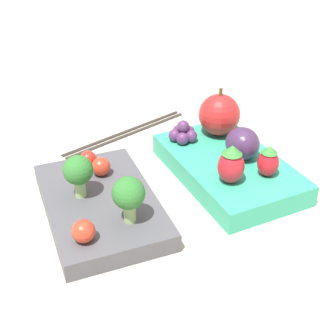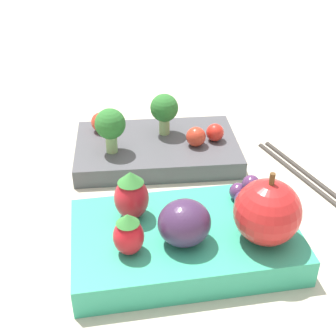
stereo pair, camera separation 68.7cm
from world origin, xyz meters
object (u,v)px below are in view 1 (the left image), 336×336
bento_box_savoury (101,206)px  apple (219,115)px  chopsticks_pair (126,132)px  strawberry_0 (231,165)px  broccoli_floret_0 (78,172)px  plum (242,143)px  broccoli_floret_1 (129,195)px  strawberry_1 (268,161)px  bento_box_fruit (228,168)px  cherry_tomato_2 (88,159)px  grape_cluster (183,133)px  cherry_tomato_1 (101,167)px  cherry_tomato_0 (83,231)px

bento_box_savoury → apple: (0.05, -0.20, 0.04)m
chopsticks_pair → strawberry_0: bearing=-171.4°
broccoli_floret_0 → plum: bearing=-98.9°
broccoli_floret_1 → plum: broccoli_floret_1 is taller
strawberry_1 → strawberry_0: bearing=76.8°
strawberry_1 → chopsticks_pair: bearing=19.3°
bento_box_fruit → strawberry_0: 0.06m
cherry_tomato_2 → apple: apple is taller
bento_box_savoury → strawberry_0: strawberry_0 is taller
bento_box_fruit → plum: (-0.01, -0.02, 0.03)m
broccoli_floret_0 → grape_cluster: size_ratio=1.32×
grape_cluster → cherry_tomato_1: bearing=96.9°
cherry_tomato_1 → chopsticks_pair: cherry_tomato_1 is taller
bento_box_savoury → cherry_tomato_1: bearing=-25.1°
bento_box_savoury → broccoli_floret_1: bearing=-168.4°
broccoli_floret_0 → chopsticks_pair: (0.14, -0.12, -0.05)m
broccoli_floret_0 → strawberry_1: size_ratio=1.30×
bento_box_savoury → strawberry_1: size_ratio=5.27×
strawberry_1 → bento_box_savoury: bearing=71.2°
plum → cherry_tomato_1: bearing=69.9°
cherry_tomato_1 → grape_cluster: 0.12m
cherry_tomato_1 → strawberry_0: strawberry_0 is taller
bento_box_fruit → cherry_tomato_2: size_ratio=9.79×
broccoli_floret_1 → bento_box_savoury: bearing=11.6°
bento_box_savoury → cherry_tomato_0: 0.08m
broccoli_floret_0 → apple: bearing=-80.5°
bento_box_fruit → strawberry_0: size_ratio=4.32×
broccoli_floret_1 → cherry_tomato_2: 0.12m
cherry_tomato_1 → grape_cluster: (0.02, -0.12, 0.00)m
broccoli_floret_0 → strawberry_0: strawberry_0 is taller
cherry_tomato_1 → apple: apple is taller
broccoli_floret_1 → strawberry_0: same height
strawberry_1 → cherry_tomato_2: bearing=52.4°
cherry_tomato_2 → cherry_tomato_1: bearing=-166.6°
strawberry_0 → chopsticks_pair: 0.22m
broccoli_floret_0 → grape_cluster: 0.17m
broccoli_floret_0 → apple: apple is taller
grape_cluster → cherry_tomato_0: bearing=122.1°
cherry_tomato_2 → apple: 0.18m
broccoli_floret_0 → cherry_tomato_1: bearing=-52.7°
bento_box_fruit → strawberry_0: strawberry_0 is taller
strawberry_0 → plum: size_ratio=1.07×
broccoli_floret_0 → broccoli_floret_1: size_ratio=0.97×
cherry_tomato_0 → cherry_tomato_1: bearing=-31.4°
cherry_tomato_0 → strawberry_0: bearing=-88.1°
apple → cherry_tomato_1: bearing=92.3°
bento_box_savoury → plum: size_ratio=4.61×
cherry_tomato_0 → chopsticks_pair: 0.26m
bento_box_fruit → apple: size_ratio=3.11×
bento_box_fruit → strawberry_1: strawberry_1 is taller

